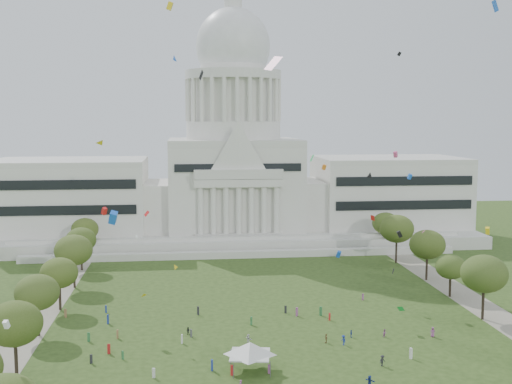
{
  "coord_description": "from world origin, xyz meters",
  "views": [
    {
      "loc": [
        -16.88,
        -105.44,
        41.47
      ],
      "look_at": [
        0.0,
        45.0,
        24.0
      ],
      "focal_mm": 45.0,
      "sensor_mm": 36.0,
      "label": 1
    }
  ],
  "objects": [
    {
      "name": "event_tent",
      "position": [
        -6.52,
        -4.31,
        3.89
      ],
      "size": [
        10.31,
        10.31,
        5.01
      ],
      "color": "#4C4C4C",
      "rests_on": "ground"
    },
    {
      "name": "person_10",
      "position": [
        14.27,
        9.71,
        0.73
      ],
      "size": [
        0.47,
        0.86,
        1.47
      ],
      "primitive_type": "imported",
      "rotation": [
        0.0,
        0.0,
        1.57
      ],
      "color": "navy",
      "rests_on": "ground"
    },
    {
      "name": "person_3",
      "position": [
        11.79,
        5.85,
        0.94
      ],
      "size": [
        0.93,
        1.34,
        1.88
      ],
      "primitive_type": "imported",
      "rotation": [
        0.0,
        0.0,
        4.99
      ],
      "color": "navy",
      "rests_on": "ground"
    },
    {
      "name": "row_tree_r_6",
      "position": [
        45.96,
        88.13,
        8.51
      ],
      "size": [
        8.42,
        8.42,
        11.97
      ],
      "color": "black",
      "rests_on": "ground"
    },
    {
      "name": "row_tree_l_1",
      "position": [
        -44.07,
        -2.96,
        8.95
      ],
      "size": [
        8.86,
        8.86,
        12.59
      ],
      "color": "black",
      "rests_on": "ground"
    },
    {
      "name": "row_tree_l_4",
      "position": [
        -44.08,
        52.42,
        9.39
      ],
      "size": [
        9.29,
        9.29,
        13.21
      ],
      "color": "black",
      "rests_on": "ground"
    },
    {
      "name": "person_5",
      "position": [
        -5.54,
        8.4,
        0.91
      ],
      "size": [
        1.5,
        1.77,
        1.82
      ],
      "primitive_type": "imported",
      "rotation": [
        0.0,
        0.0,
        2.17
      ],
      "color": "silver",
      "rests_on": "ground"
    },
    {
      "name": "person_11",
      "position": [
        11.28,
        -12.7,
        0.92
      ],
      "size": [
        1.66,
        1.69,
        1.83
      ],
      "primitive_type": "imported",
      "rotation": [
        0.0,
        0.0,
        2.33
      ],
      "color": "navy",
      "rests_on": "ground"
    },
    {
      "name": "person_4",
      "position": [
        8.87,
        7.32,
        0.87
      ],
      "size": [
        0.57,
        1.03,
        1.74
      ],
      "primitive_type": "imported",
      "rotation": [
        0.0,
        0.0,
        4.73
      ],
      "color": "olive",
      "rests_on": "ground"
    },
    {
      "name": "row_tree_r_4",
      "position": [
        44.76,
        50.04,
        9.29
      ],
      "size": [
        9.19,
        9.19,
        13.06
      ],
      "color": "black",
      "rests_on": "ground"
    },
    {
      "name": "row_tree_l_5",
      "position": [
        -45.22,
        71.01,
        8.42
      ],
      "size": [
        8.33,
        8.33,
        11.85
      ],
      "color": "black",
      "rests_on": "ground"
    },
    {
      "name": "row_tree_l_6",
      "position": [
        -46.87,
        89.14,
        8.27
      ],
      "size": [
        8.19,
        8.19,
        11.64
      ],
      "color": "black",
      "rests_on": "ground"
    },
    {
      "name": "person_2",
      "position": [
        20.67,
        9.1,
        0.79
      ],
      "size": [
        0.9,
        0.83,
        1.59
      ],
      "primitive_type": "imported",
      "rotation": [
        0.0,
        0.0,
        0.61
      ],
      "color": "#994C8C",
      "rests_on": "ground"
    },
    {
      "name": "row_tree_r_3",
      "position": [
        44.4,
        34.48,
        7.08
      ],
      "size": [
        7.01,
        7.01,
        9.98
      ],
      "color": "black",
      "rests_on": "ground"
    },
    {
      "name": "kite_swarm",
      "position": [
        2.75,
        9.09,
        26.56
      ],
      "size": [
        84.59,
        94.14,
        60.79
      ],
      "color": "black",
      "rests_on": "ground"
    },
    {
      "name": "row_tree_r_2",
      "position": [
        44.17,
        17.44,
        9.66
      ],
      "size": [
        9.55,
        9.55,
        13.58
      ],
      "color": "black",
      "rests_on": "ground"
    },
    {
      "name": "row_tree_l_2",
      "position": [
        -45.04,
        17.3,
        8.51
      ],
      "size": [
        8.42,
        8.42,
        11.97
      ],
      "color": "black",
      "rests_on": "ground"
    },
    {
      "name": "distant_crowd",
      "position": [
        -12.54,
        13.44,
        0.87
      ],
      "size": [
        65.89,
        40.13,
        1.95
      ],
      "color": "#26262B",
      "rests_on": "ground"
    },
    {
      "name": "row_tree_r_5",
      "position": [
        43.49,
        70.19,
        9.93
      ],
      "size": [
        9.82,
        9.82,
        13.96
      ],
      "color": "black",
      "rests_on": "ground"
    },
    {
      "name": "path_left",
      "position": [
        -48.0,
        30.0,
        0.02
      ],
      "size": [
        8.0,
        160.0,
        0.04
      ],
      "primitive_type": "cube",
      "color": "gray",
      "rests_on": "ground"
    },
    {
      "name": "person_8",
      "position": [
        -16.59,
        14.74,
        0.74
      ],
      "size": [
        0.84,
        0.69,
        1.49
      ],
      "primitive_type": "imported",
      "rotation": [
        0.0,
        0.0,
        2.75
      ],
      "color": "#26262B",
      "rests_on": "ground"
    },
    {
      "name": "capitol",
      "position": [
        0.0,
        113.59,
        22.3
      ],
      "size": [
        160.0,
        64.5,
        91.3
      ],
      "color": "silver",
      "rests_on": "ground"
    },
    {
      "name": "ground",
      "position": [
        0.0,
        0.0,
        0.0
      ],
      "size": [
        400.0,
        400.0,
        0.0
      ],
      "primitive_type": "plane",
      "color": "#2C4217",
      "rests_on": "ground"
    },
    {
      "name": "row_tree_l_3",
      "position": [
        -44.09,
        33.92,
        8.21
      ],
      "size": [
        8.12,
        8.12,
        11.55
      ],
      "color": "black",
      "rests_on": "ground"
    },
    {
      "name": "person_9",
      "position": [
        15.8,
        -4.82,
        0.96
      ],
      "size": [
        1.4,
        1.18,
        1.93
      ],
      "primitive_type": "imported",
      "rotation": [
        0.0,
        0.0,
        0.53
      ],
      "color": "#26262B",
      "rests_on": "ground"
    },
    {
      "name": "person_0",
      "position": [
        29.79,
        8.26,
        0.97
      ],
      "size": [
        1.1,
        0.92,
        1.93
      ],
      "primitive_type": "imported",
      "rotation": [
        0.0,
        0.0,
        5.91
      ],
      "color": "#994C8C",
      "rests_on": "ground"
    },
    {
      "name": "path_right",
      "position": [
        48.0,
        30.0,
        0.02
      ],
      "size": [
        8.0,
        160.0,
        0.04
      ],
      "primitive_type": "cube",
      "color": "gray",
      "rests_on": "ground"
    }
  ]
}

